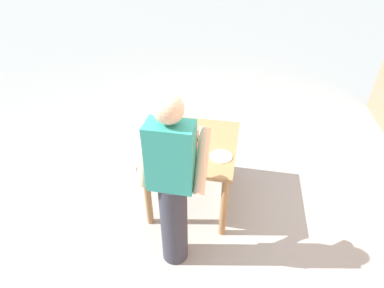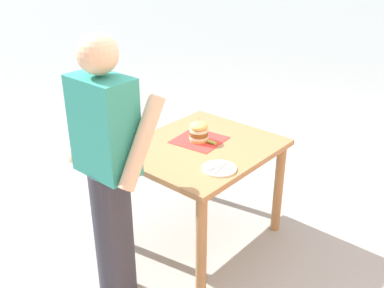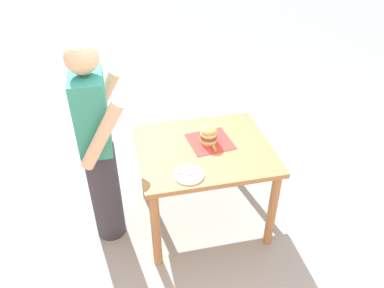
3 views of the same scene
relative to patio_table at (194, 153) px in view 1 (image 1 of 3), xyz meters
name	(u,v)px [view 1 (image 1 of 3)]	position (x,y,z in m)	size (l,w,h in m)	color
ground_plane	(194,197)	(0.00, 0.00, -0.65)	(80.00, 80.00, 0.00)	#9E9E99
patio_table	(194,153)	(0.00, 0.00, 0.00)	(0.89, 1.04, 0.78)	#9E7247
serving_paper	(188,139)	(0.07, -0.06, 0.13)	(0.33, 0.33, 0.00)	red
sandwich	(189,134)	(0.06, -0.05, 0.20)	(0.14, 0.14, 0.18)	#E5B25B
pickle_spear	(198,138)	(-0.03, -0.07, 0.14)	(0.02, 0.02, 0.09)	#8EA83D
side_plate_with_forks	(221,156)	(-0.31, 0.19, 0.14)	(0.22, 0.22, 0.02)	white
diner_across_table	(172,185)	(0.02, 0.80, 0.24)	(0.55, 0.35, 1.69)	#33333D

